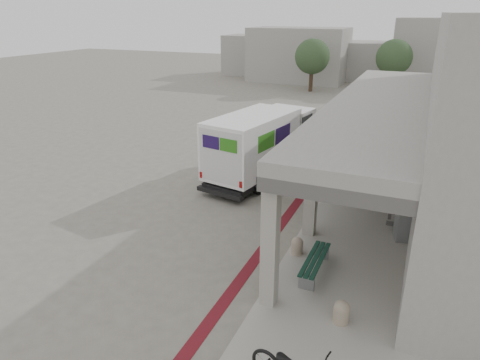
% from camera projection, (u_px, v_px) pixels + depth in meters
% --- Properties ---
extents(ground, '(120.00, 120.00, 0.00)m').
position_uv_depth(ground, '(245.00, 230.00, 14.72)').
color(ground, '#6C665D').
rests_on(ground, ground).
extents(bike_lane_stripe, '(0.35, 40.00, 0.01)m').
position_uv_depth(bike_lane_stripe, '(290.00, 212.00, 16.06)').
color(bike_lane_stripe, maroon).
rests_on(bike_lane_stripe, ground).
extents(sidewalk, '(4.40, 28.00, 0.12)m').
position_uv_depth(sidewalk, '(364.00, 253.00, 13.23)').
color(sidewalk, '#9D988D').
rests_on(sidewalk, ground).
extents(transit_building, '(7.60, 17.00, 7.00)m').
position_uv_depth(transit_building, '(477.00, 124.00, 14.81)').
color(transit_building, gray).
rests_on(transit_building, ground).
extents(distant_backdrop, '(28.00, 10.00, 6.50)m').
position_uv_depth(distant_backdrop, '(350.00, 55.00, 45.44)').
color(distant_backdrop, '#97958F').
rests_on(distant_backdrop, ground).
extents(tree_left, '(3.20, 3.20, 4.80)m').
position_uv_depth(tree_left, '(312.00, 57.00, 39.32)').
color(tree_left, '#38281C').
rests_on(tree_left, ground).
extents(tree_mid, '(3.20, 3.20, 4.80)m').
position_uv_depth(tree_mid, '(394.00, 58.00, 38.46)').
color(tree_mid, '#38281C').
rests_on(tree_mid, ground).
extents(fedex_truck, '(3.30, 7.24, 2.98)m').
position_uv_depth(fedex_truck, '(263.00, 142.00, 19.07)').
color(fedex_truck, black).
rests_on(fedex_truck, ground).
extents(bench, '(0.45, 2.02, 0.47)m').
position_uv_depth(bench, '(315.00, 262.00, 12.00)').
color(bench, gray).
rests_on(bench, sidewalk).
extents(bollard_near, '(0.39, 0.39, 0.58)m').
position_uv_depth(bollard_near, '(341.00, 312.00, 10.11)').
color(bollard_near, gray).
rests_on(bollard_near, sidewalk).
extents(bollard_far, '(0.37, 0.37, 0.55)m').
position_uv_depth(bollard_far, '(297.00, 245.00, 13.00)').
color(bollard_far, gray).
rests_on(bollard_far, sidewalk).
extents(utility_cabinet, '(0.64, 0.77, 1.13)m').
position_uv_depth(utility_cabinet, '(404.00, 223.00, 13.77)').
color(utility_cabinet, gray).
rests_on(utility_cabinet, sidewalk).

